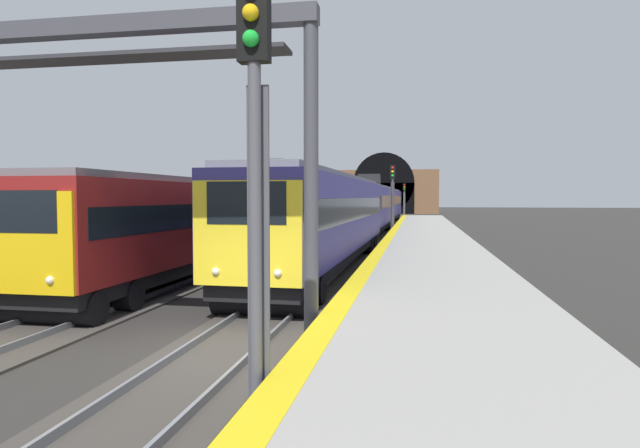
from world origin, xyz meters
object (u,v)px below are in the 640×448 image
at_px(railway_signal_mid, 392,194).
at_px(overhead_signal_gantry, 99,99).
at_px(train_adjacent_platform, 300,210).
at_px(train_main_approaching, 369,207).
at_px(catenary_mast_near, 265,189).
at_px(railway_signal_near, 255,171).
at_px(railway_signal_far, 404,198).

relative_size(railway_signal_mid, overhead_signal_gantry, 0.62).
relative_size(train_adjacent_platform, overhead_signal_gantry, 6.53).
bearing_deg(train_main_approaching, train_adjacent_platform, -56.18).
xyz_separation_m(overhead_signal_gantry, catenary_mast_near, (45.36, 9.59, -1.14)).
bearing_deg(overhead_signal_gantry, train_main_approaching, -4.26).
distance_m(railway_signal_near, railway_signal_mid, 36.04).
xyz_separation_m(train_adjacent_platform, railway_signal_mid, (1.87, -6.94, 1.17)).
distance_m(train_adjacent_platform, railway_signal_mid, 7.28).
distance_m(railway_signal_mid, railway_signal_far, 36.70).
bearing_deg(railway_signal_far, overhead_signal_gantry, -3.68).
relative_size(train_adjacent_platform, railway_signal_near, 10.08).
height_order(train_adjacent_platform, railway_signal_far, railway_signal_far).
relative_size(railway_signal_far, overhead_signal_gantry, 0.56).
height_order(train_main_approaching, train_adjacent_platform, train_main_approaching).
xyz_separation_m(railway_signal_far, catenary_mast_near, (-23.63, 14.02, 0.95)).
xyz_separation_m(train_adjacent_platform, overhead_signal_gantry, (-30.42, -2.51, 2.96)).
height_order(railway_signal_mid, railway_signal_far, railway_signal_mid).
relative_size(train_main_approaching, railway_signal_near, 10.65).
relative_size(railway_signal_far, catenary_mast_near, 0.65).
height_order(train_adjacent_platform, overhead_signal_gantry, overhead_signal_gantry).
bearing_deg(train_adjacent_platform, railway_signal_far, 170.16).
bearing_deg(catenary_mast_near, train_main_approaching, -134.09).
distance_m(railway_signal_near, overhead_signal_gantry, 6.04).
bearing_deg(overhead_signal_gantry, catenary_mast_near, 11.93).
height_order(overhead_signal_gantry, catenary_mast_near, catenary_mast_near).
bearing_deg(train_adjacent_platform, railway_signal_mid, 105.43).
height_order(railway_signal_mid, catenary_mast_near, catenary_mast_near).
bearing_deg(railway_signal_mid, railway_signal_far, -180.00).
height_order(railway_signal_near, overhead_signal_gantry, overhead_signal_gantry).
xyz_separation_m(train_main_approaching, railway_signal_mid, (-1.36, -1.93, 1.04)).
bearing_deg(catenary_mast_near, railway_signal_far, -30.68).
relative_size(overhead_signal_gantry, catenary_mast_near, 1.15).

